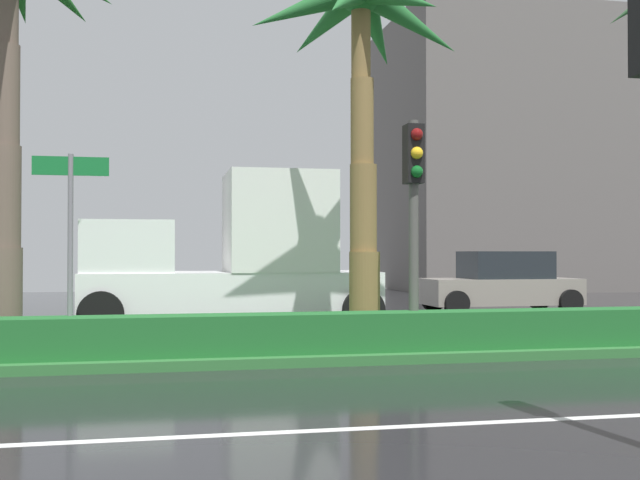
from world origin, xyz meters
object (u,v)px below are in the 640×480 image
Objects in this scene: traffic_signal_median_right at (414,191)px; car_in_traffic_third at (502,283)px; palm_tree_centre at (361,49)px; palm_tree_centre_left at (8,3)px; street_name_sign at (70,226)px; box_truck_lead at (234,259)px.

traffic_signal_median_right reaches higher than car_in_traffic_third.
palm_tree_centre_left is at bearing -176.23° from palm_tree_centre.
palm_tree_centre is 1.57× the size of car_in_traffic_third.
street_name_sign is 13.69m from car_in_traffic_third.
palm_tree_centre is at bearing 107.83° from traffic_signal_median_right.
car_in_traffic_third is at bearing 49.36° from palm_tree_centre.
palm_tree_centre is (5.94, 0.39, -0.31)m from palm_tree_centre_left.
palm_tree_centre_left is 7.17m from traffic_signal_median_right.
box_truck_lead is at bearing 45.77° from palm_tree_centre_left.
palm_tree_centre is 1.83× the size of traffic_signal_median_right.
palm_tree_centre is 5.68m from box_truck_lead.
car_in_traffic_third is at bearing -158.18° from box_truck_lead.
street_name_sign is at bearing 37.87° from car_in_traffic_third.
traffic_signal_median_right is at bearing -72.17° from palm_tree_centre.
street_name_sign is at bearing 60.57° from box_truck_lead.
traffic_signal_median_right is 1.23× the size of street_name_sign.
street_name_sign is 0.47× the size of box_truck_lead.
box_truck_lead is at bearing 116.69° from palm_tree_centre.
palm_tree_centre is 10.15m from car_in_traffic_third.
car_in_traffic_third is (5.43, 8.39, -1.86)m from traffic_signal_median_right.
palm_tree_centre_left is 1.90× the size of traffic_signal_median_right.
traffic_signal_median_right is 0.58× the size of box_truck_lead.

